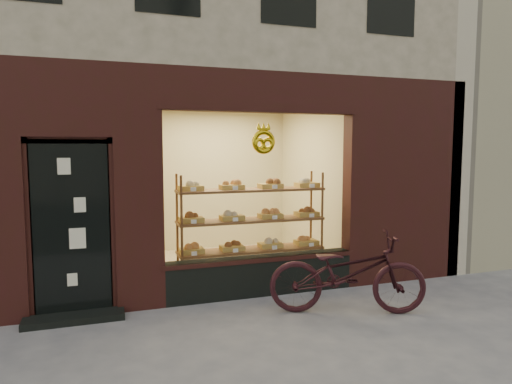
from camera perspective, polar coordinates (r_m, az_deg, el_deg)
name	(u,v)px	position (r m, az deg, el deg)	size (l,w,h in m)	color
ground	(291,367)	(4.64, 4.35, -21.00)	(90.00, 90.00, 0.00)	#5C5C64
display_shelf	(251,229)	(6.80, -0.58, -4.69)	(2.20, 0.45, 1.70)	brown
bicycle	(347,273)	(5.90, 11.34, -9.89)	(0.68, 1.95, 1.02)	black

